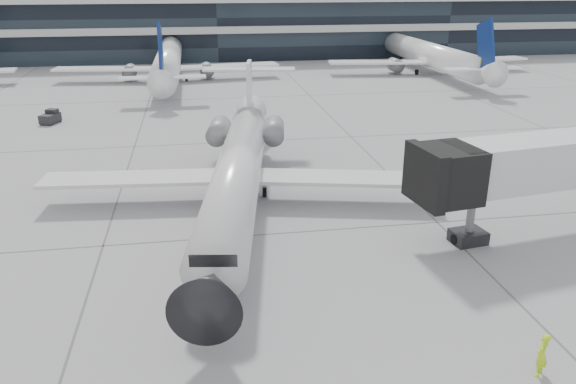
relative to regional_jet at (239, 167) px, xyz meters
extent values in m
plane|color=gray|center=(1.82, -5.11, -2.57)|extent=(220.00, 220.00, 0.00)
cube|color=black|center=(1.82, 76.89, 2.43)|extent=(170.00, 22.00, 10.00)
cylinder|color=silver|center=(-0.15, -0.93, -0.08)|extent=(6.97, 26.09, 2.92)
cone|color=black|center=(-2.43, -15.25, -0.08)|extent=(3.36, 3.45, 2.92)
cone|color=silver|center=(2.17, 13.59, 0.24)|extent=(3.28, 3.85, 2.77)
cube|color=silver|center=(-6.92, 1.24, -0.84)|extent=(12.10, 3.85, 0.24)
cube|color=silver|center=(6.96, -0.97, -0.84)|extent=(12.22, 5.43, 0.24)
cylinder|color=slate|center=(-0.89, 8.17, 0.35)|extent=(2.18, 3.89, 1.62)
cylinder|color=slate|center=(3.38, 7.49, 0.35)|extent=(2.18, 3.89, 1.62)
cube|color=silver|center=(2.06, 12.95, 2.52)|extent=(0.74, 2.82, 4.87)
cube|color=silver|center=(2.13, 13.38, 4.25)|extent=(7.96, 2.93, 0.17)
cylinder|color=black|center=(-1.76, -11.08, -2.26)|extent=(0.29, 0.63, 0.61)
cylinder|color=black|center=(-1.41, 1.46, -2.22)|extent=(0.37, 0.72, 0.69)
cylinder|color=black|center=(1.79, 0.95, -2.22)|extent=(0.37, 0.72, 0.69)
cube|color=#A7AAAC|center=(18.03, -7.18, 1.90)|extent=(14.82, 5.06, 2.70)
cube|color=black|center=(10.63, -8.31, 1.80)|extent=(3.17, 3.69, 2.91)
cylinder|color=slate|center=(12.38, -8.04, -1.11)|extent=(0.46, 0.46, 2.91)
cube|color=black|center=(12.38, -8.04, -2.20)|extent=(2.07, 1.72, 0.73)
imported|color=#C8FA1A|center=(9.82, -19.19, -1.66)|extent=(0.78, 0.77, 1.82)
cone|color=#F05B0C|center=(-6.80, 7.07, -2.31)|extent=(0.33, 0.33, 0.51)
cube|color=#F05B0C|center=(-6.80, 7.07, -2.55)|extent=(0.37, 0.37, 0.03)
cube|color=black|center=(-17.48, 25.01, -2.02)|extent=(1.97, 2.49, 0.89)
cube|color=black|center=(-17.30, 25.48, -1.43)|extent=(1.33, 1.22, 0.49)
cylinder|color=black|center=(-17.71, 25.95, -2.35)|extent=(0.32, 0.47, 0.44)
cylinder|color=black|center=(-16.69, 25.56, -2.35)|extent=(0.32, 0.47, 0.44)
cylinder|color=black|center=(-18.27, 24.47, -2.35)|extent=(0.32, 0.47, 0.44)
cylinder|color=black|center=(-17.25, 24.08, -2.35)|extent=(0.32, 0.47, 0.44)
camera|label=1|loc=(-2.50, -34.91, 11.71)|focal=35.00mm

